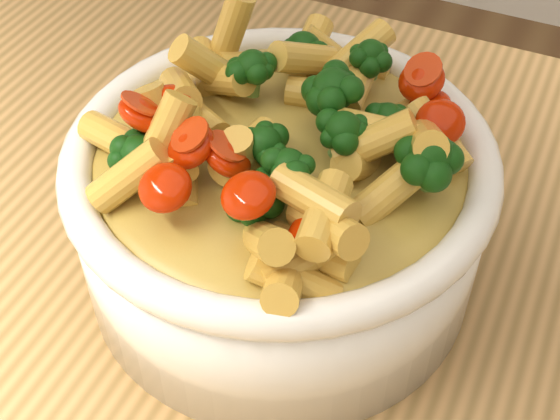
% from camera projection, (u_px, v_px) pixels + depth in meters
% --- Properties ---
extents(serving_bowl, '(0.26, 0.26, 0.11)m').
position_uv_depth(serving_bowl, '(280.00, 208.00, 0.49)').
color(serving_bowl, white).
rests_on(serving_bowl, table).
extents(pasta_salad, '(0.21, 0.21, 0.05)m').
position_uv_depth(pasta_salad, '(280.00, 122.00, 0.44)').
color(pasta_salad, '#EBBD4A').
rests_on(pasta_salad, serving_bowl).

